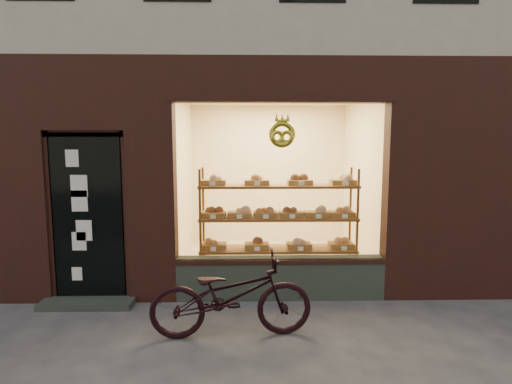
{
  "coord_description": "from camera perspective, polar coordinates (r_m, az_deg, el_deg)",
  "views": [
    {
      "loc": [
        0.02,
        -2.96,
        2.04
      ],
      "look_at": [
        0.13,
        2.0,
        1.43
      ],
      "focal_mm": 28.0,
      "sensor_mm": 36.0,
      "label": 1
    }
  ],
  "objects": [
    {
      "name": "display_shelf",
      "position": [
        5.65,
        3.16,
        -4.98
      ],
      "size": [
        2.2,
        0.45,
        1.7
      ],
      "color": "brown",
      "rests_on": "ground"
    },
    {
      "name": "bicycle",
      "position": [
        4.35,
        -3.57,
        -14.53
      ],
      "size": [
        1.74,
        0.72,
        0.89
      ],
      "primitive_type": "imported",
      "rotation": [
        0.0,
        0.0,
        1.65
      ],
      "color": "black",
      "rests_on": "ground"
    }
  ]
}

